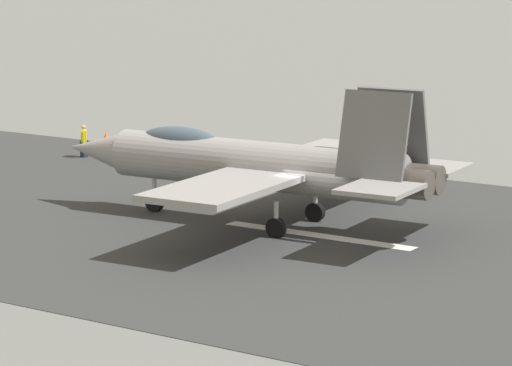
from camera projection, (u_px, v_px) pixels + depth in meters
name	position (u px, v px, depth m)	size (l,w,h in m)	color
ground_plane	(318.00, 236.00, 47.60)	(400.00, 400.00, 0.00)	slate
runway_strip	(319.00, 236.00, 47.59)	(240.00, 26.00, 0.02)	#313333
fighter_jet	(255.00, 163.00, 49.11)	(16.85, 14.75, 5.62)	gray
crew_person	(84.00, 141.00, 64.69)	(0.49, 0.57, 1.68)	#1E2338
marker_cone_mid	(251.00, 153.00, 64.66)	(0.44, 0.44, 0.55)	orange
marker_cone_far	(106.00, 137.00, 69.77)	(0.44, 0.44, 0.55)	orange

